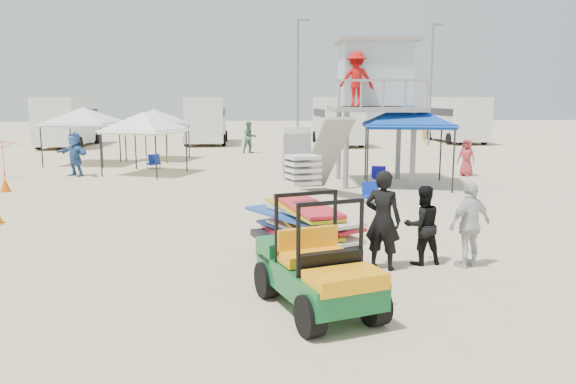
{
  "coord_description": "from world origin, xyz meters",
  "views": [
    {
      "loc": [
        -0.4,
        -8.42,
        3.24
      ],
      "look_at": [
        0.5,
        3.0,
        1.3
      ],
      "focal_mm": 35.0,
      "sensor_mm": 36.0,
      "label": 1
    }
  ],
  "objects": [
    {
      "name": "ground",
      "position": [
        0.0,
        0.0,
        0.0
      ],
      "size": [
        140.0,
        140.0,
        0.0
      ],
      "primitive_type": "plane",
      "color": "beige",
      "rests_on": "ground"
    },
    {
      "name": "surf_trailer",
      "position": [
        0.68,
        2.05,
        0.97
      ],
      "size": [
        1.98,
        2.74,
        2.37
      ],
      "color": "black",
      "rests_on": "ground"
    },
    {
      "name": "canopy_white_b",
      "position": [
        -8.1,
        19.56,
        2.62
      ],
      "size": [
        3.53,
        3.53,
        3.17
      ],
      "color": "black",
      "rests_on": "ground"
    },
    {
      "name": "lifeguard_tower",
      "position": [
        4.38,
        12.5,
        3.89
      ],
      "size": [
        3.44,
        3.44,
        5.23
      ],
      "color": "gray",
      "rests_on": "ground"
    },
    {
      "name": "light_pole_right",
      "position": [
        12.0,
        28.5,
        4.0
      ],
      "size": [
        0.14,
        0.14,
        8.0
      ],
      "primitive_type": "cylinder",
      "color": "slate",
      "rests_on": "ground"
    },
    {
      "name": "canopy_white_a",
      "position": [
        -4.6,
        15.76,
        2.49
      ],
      "size": [
        3.54,
        3.54,
        3.04
      ],
      "color": "black",
      "rests_on": "ground"
    },
    {
      "name": "light_pole_left",
      "position": [
        3.0,
        27.0,
        4.0
      ],
      "size": [
        0.14,
        0.14,
        8.0
      ],
      "primitive_type": "cylinder",
      "color": "slate",
      "rests_on": "ground"
    },
    {
      "name": "man_right",
      "position": [
        3.9,
        1.75,
        0.83
      ],
      "size": [
        1.06,
        0.76,
        1.67
      ],
      "primitive_type": "imported",
      "rotation": [
        0.0,
        0.0,
        3.55
      ],
      "color": "silver",
      "rests_on": "ground"
    },
    {
      "name": "beach_chair_b",
      "position": [
        3.52,
        8.49,
        0.31
      ],
      "size": [
        0.61,
        0.65,
        0.64
      ],
      "color": "navy",
      "rests_on": "ground"
    },
    {
      "name": "man_left",
      "position": [
        2.2,
        1.75,
        0.95
      ],
      "size": [
        0.83,
        0.75,
        1.91
      ],
      "primitive_type": "imported",
      "rotation": [
        0.0,
        0.0,
        2.59
      ],
      "color": "black",
      "rests_on": "ground"
    },
    {
      "name": "cone_far",
      "position": [
        -8.68,
        11.5,
        0.25
      ],
      "size": [
        0.34,
        0.34,
        0.5
      ],
      "primitive_type": "cone",
      "color": "#E45507",
      "rests_on": "ground"
    },
    {
      "name": "rv_mid_left",
      "position": [
        -3.0,
        31.49,
        1.8
      ],
      "size": [
        2.65,
        6.5,
        3.25
      ],
      "color": "silver",
      "rests_on": "ground"
    },
    {
      "name": "canopy_white_c",
      "position": [
        -5.01,
        21.32,
        2.5
      ],
      "size": [
        3.51,
        3.51,
        3.04
      ],
      "color": "black",
      "rests_on": "ground"
    },
    {
      "name": "rv_far_right",
      "position": [
        15.0,
        31.49,
        1.8
      ],
      "size": [
        2.64,
        6.6,
        3.25
      ],
      "color": "silver",
      "rests_on": "ground"
    },
    {
      "name": "beach_chair_c",
      "position": [
        4.74,
        12.45,
        0.31
      ],
      "size": [
        0.66,
        0.71,
        0.64
      ],
      "color": "#110E9F",
      "rests_on": "ground"
    },
    {
      "name": "beach_chair_a",
      "position": [
        -4.56,
        17.73,
        0.31
      ],
      "size": [
        0.72,
        0.8,
        0.64
      ],
      "color": "#0D2496",
      "rests_on": "ground"
    },
    {
      "name": "distant_beachgoers",
      "position": [
        -0.78,
        19.46,
        0.88
      ],
      "size": [
        20.87,
        17.35,
        1.84
      ],
      "color": "#325898",
      "rests_on": "ground"
    },
    {
      "name": "canopy_blue",
      "position": [
        5.56,
        11.75,
        2.89
      ],
      "size": [
        3.6,
        3.6,
        3.44
      ],
      "color": "black",
      "rests_on": "ground"
    },
    {
      "name": "rv_mid_right",
      "position": [
        6.0,
        29.99,
        1.8
      ],
      "size": [
        2.64,
        7.0,
        3.25
      ],
      "color": "silver",
      "rests_on": "ground"
    },
    {
      "name": "man_mid",
      "position": [
        3.05,
        2.0,
        0.78
      ],
      "size": [
        0.84,
        0.7,
        1.56
      ],
      "primitive_type": "imported",
      "rotation": [
        0.0,
        0.0,
        3.3
      ],
      "color": "black",
      "rests_on": "ground"
    },
    {
      "name": "utility_cart",
      "position": [
        0.68,
        -0.28,
        0.82
      ],
      "size": [
        1.82,
        2.55,
        1.75
      ],
      "color": "#0D5827",
      "rests_on": "ground"
    },
    {
      "name": "umbrella_a",
      "position": [
        -10.19,
        15.08,
        0.78
      ],
      "size": [
        2.23,
        2.25,
        1.55
      ],
      "primitive_type": "imported",
      "rotation": [
        0.0,
        0.0,
        -0.4
      ],
      "color": "red",
      "rests_on": "ground"
    },
    {
      "name": "rv_far_left",
      "position": [
        -12.0,
        29.99,
        1.8
      ],
      "size": [
        2.64,
        6.8,
        3.25
      ],
      "color": "silver",
      "rests_on": "ground"
    },
    {
      "name": "umbrella_b",
      "position": [
        -4.17,
        19.92,
        0.96
      ],
      "size": [
        2.99,
        2.99,
        1.92
      ],
      "primitive_type": "imported",
      "rotation": [
        0.0,
        0.0,
        0.86
      ],
      "color": "yellow",
      "rests_on": "ground"
    }
  ]
}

